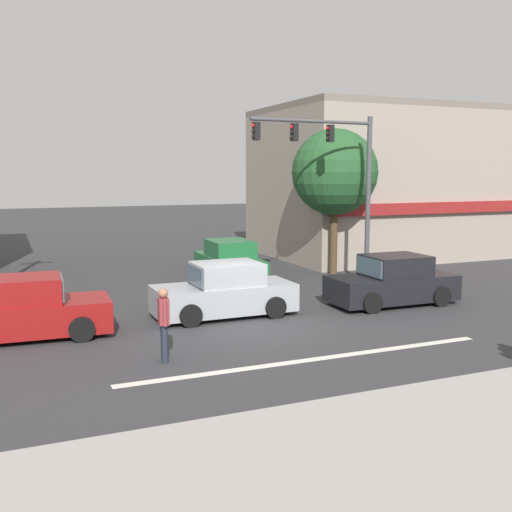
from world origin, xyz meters
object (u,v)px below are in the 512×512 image
sedan_crossing_rightbound (229,262)px  sedan_parked_curbside (393,282)px  sedan_approaching_near (26,311)px  sedan_waiting_far (224,292)px  traffic_light_mast (339,169)px  pedestrian_mid_crossing (164,320)px  street_tree (335,173)px

sedan_crossing_rightbound → sedan_parked_curbside: (3.28, -6.09, 0.00)m
sedan_approaching_near → sedan_waiting_far: size_ratio=1.02×
sedan_approaching_near → sedan_parked_curbside: bearing=-1.8°
traffic_light_mast → sedan_waiting_far: traffic_light_mast is taller
traffic_light_mast → pedestrian_mid_crossing: 10.69m
sedan_crossing_rightbound → sedan_approaching_near: bearing=-143.1°
sedan_parked_curbside → sedan_waiting_far: (-5.48, 0.61, 0.00)m
traffic_light_mast → sedan_waiting_far: 6.99m
street_tree → sedan_parked_curbside: (-1.22, -5.81, -3.47)m
traffic_light_mast → sedan_parked_curbside: traffic_light_mast is taller
sedan_crossing_rightbound → sedan_approaching_near: size_ratio=0.99×
sedan_crossing_rightbound → sedan_waiting_far: (-2.20, -5.48, 0.00)m
sedan_approaching_near → sedan_parked_curbside: same height
street_tree → sedan_approaching_near: (-12.14, -5.47, -3.47)m
sedan_parked_curbside → sedan_crossing_rightbound: bearing=118.3°
sedan_approaching_near → traffic_light_mast: bearing=15.2°
street_tree → sedan_parked_curbside: size_ratio=1.44×
traffic_light_mast → sedan_crossing_rightbound: (-3.17, 2.81, -3.59)m
traffic_light_mast → pedestrian_mid_crossing: traffic_light_mast is taller
sedan_parked_curbside → pedestrian_mid_crossing: 8.67m
sedan_crossing_rightbound → sedan_parked_curbside: bearing=-61.7°
pedestrian_mid_crossing → street_tree: bearing=42.8°
traffic_light_mast → sedan_waiting_far: (-5.36, -2.67, -3.59)m
pedestrian_mid_crossing → sedan_parked_curbside: bearing=19.5°
street_tree → sedan_crossing_rightbound: (-4.49, 0.27, -3.47)m
sedan_parked_curbside → sedan_approaching_near: bearing=178.2°
traffic_light_mast → sedan_approaching_near: (-10.81, -2.93, -3.59)m
sedan_crossing_rightbound → pedestrian_mid_crossing: size_ratio=2.48×
street_tree → sedan_approaching_near: bearing=-155.8°
sedan_crossing_rightbound → pedestrian_mid_crossing: pedestrian_mid_crossing is taller
sedan_crossing_rightbound → sedan_waiting_far: size_ratio=1.01×
sedan_approaching_near → pedestrian_mid_crossing: size_ratio=2.50×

